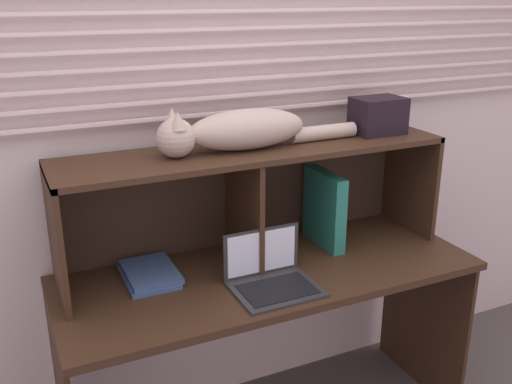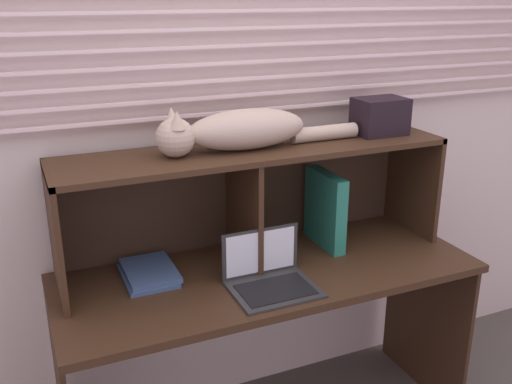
{
  "view_description": "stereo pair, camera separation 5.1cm",
  "coord_description": "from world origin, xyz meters",
  "px_view_note": "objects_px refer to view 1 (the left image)",
  "views": [
    {
      "loc": [
        -0.89,
        -1.58,
        1.77
      ],
      "look_at": [
        0.0,
        0.32,
        1.03
      ],
      "focal_mm": 40.55,
      "sensor_mm": 36.0,
      "label": 1
    },
    {
      "loc": [
        -0.84,
        -1.6,
        1.77
      ],
      "look_at": [
        0.0,
        0.32,
        1.03
      ],
      "focal_mm": 40.55,
      "sensor_mm": 36.0,
      "label": 2
    }
  ],
  "objects_px": {
    "cat": "(238,131)",
    "laptop": "(271,277)",
    "binder_upright": "(324,209)",
    "storage_box": "(378,116)",
    "book_stack": "(150,274)"
  },
  "relations": [
    {
      "from": "laptop",
      "to": "book_stack",
      "type": "bearing_deg",
      "value": 147.79
    },
    {
      "from": "laptop",
      "to": "storage_box",
      "type": "distance_m",
      "value": 0.81
    },
    {
      "from": "cat",
      "to": "laptop",
      "type": "height_order",
      "value": "cat"
    },
    {
      "from": "laptop",
      "to": "binder_upright",
      "type": "xyz_separation_m",
      "value": [
        0.36,
        0.24,
        0.12
      ]
    },
    {
      "from": "binder_upright",
      "to": "storage_box",
      "type": "xyz_separation_m",
      "value": [
        0.24,
        0.0,
        0.37
      ]
    },
    {
      "from": "storage_box",
      "to": "cat",
      "type": "bearing_deg",
      "value": 180.0
    },
    {
      "from": "laptop",
      "to": "book_stack",
      "type": "height_order",
      "value": "laptop"
    },
    {
      "from": "storage_box",
      "to": "book_stack",
      "type": "bearing_deg",
      "value": 179.99
    },
    {
      "from": "laptop",
      "to": "storage_box",
      "type": "bearing_deg",
      "value": 21.84
    },
    {
      "from": "cat",
      "to": "storage_box",
      "type": "bearing_deg",
      "value": 0.0
    },
    {
      "from": "cat",
      "to": "book_stack",
      "type": "bearing_deg",
      "value": 179.98
    },
    {
      "from": "book_stack",
      "to": "storage_box",
      "type": "relative_size",
      "value": 1.28
    },
    {
      "from": "cat",
      "to": "laptop",
      "type": "xyz_separation_m",
      "value": [
        0.02,
        -0.24,
        -0.49
      ]
    },
    {
      "from": "cat",
      "to": "binder_upright",
      "type": "bearing_deg",
      "value": 0.0
    },
    {
      "from": "cat",
      "to": "binder_upright",
      "type": "distance_m",
      "value": 0.53
    }
  ]
}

